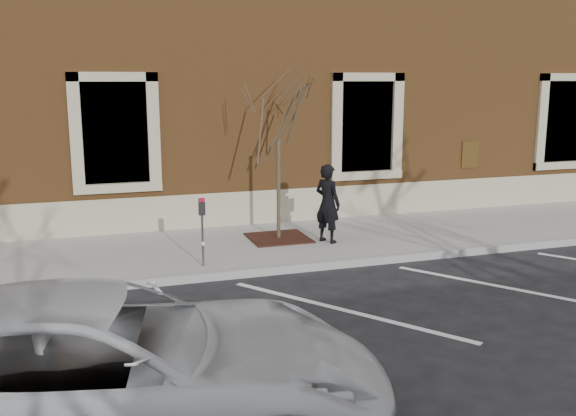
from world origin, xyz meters
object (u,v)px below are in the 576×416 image
object	(u,v)px
man	(328,203)
white_truck	(101,371)
parking_meter	(202,219)
sapling	(278,113)

from	to	relation	value
man	white_truck	world-z (taller)	man
parking_meter	white_truck	distance (m)	5.70
parking_meter	white_truck	world-z (taller)	white_truck
white_truck	man	bearing A→B (deg)	-26.76
man	parking_meter	world-z (taller)	man
parking_meter	sapling	xyz separation A→B (m)	(1.95, 1.53, 1.83)
sapling	white_truck	bearing A→B (deg)	-120.00
parking_meter	sapling	size ratio (longest dim) A/B	0.33
sapling	white_truck	xyz separation A→B (m)	(-3.96, -6.85, -2.08)
parking_meter	white_truck	bearing A→B (deg)	-89.77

